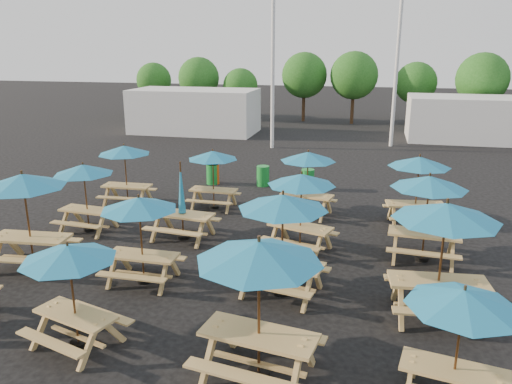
% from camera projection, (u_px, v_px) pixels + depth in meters
% --- Properties ---
extents(ground, '(120.00, 120.00, 0.00)m').
position_uv_depth(ground, '(244.00, 242.00, 14.48)').
color(ground, black).
rests_on(ground, ground).
extents(picnic_unit_1, '(2.26, 2.26, 2.50)m').
position_uv_depth(picnic_unit_1, '(23.00, 187.00, 12.30)').
color(picnic_unit_1, tan).
rests_on(picnic_unit_1, ground).
extents(picnic_unit_2, '(1.90, 1.90, 2.12)m').
position_uv_depth(picnic_unit_2, '(84.00, 174.00, 14.89)').
color(picnic_unit_2, tan).
rests_on(picnic_unit_2, ground).
extents(picnic_unit_3, '(1.90, 1.90, 2.17)m').
position_uv_depth(picnic_unit_3, '(124.00, 154.00, 17.44)').
color(picnic_unit_3, tan).
rests_on(picnic_unit_3, ground).
extents(picnic_unit_4, '(2.15, 2.15, 2.07)m').
position_uv_depth(picnic_unit_4, '(69.00, 260.00, 8.99)').
color(picnic_unit_4, tan).
rests_on(picnic_unit_4, ground).
extents(picnic_unit_5, '(1.80, 1.80, 2.16)m').
position_uv_depth(picnic_unit_5, '(139.00, 209.00, 11.54)').
color(picnic_unit_5, tan).
rests_on(picnic_unit_5, ground).
extents(picnic_unit_6, '(1.98, 1.77, 2.34)m').
position_uv_depth(picnic_unit_6, '(182.00, 208.00, 14.52)').
color(picnic_unit_6, tan).
rests_on(picnic_unit_6, ground).
extents(picnic_unit_7, '(1.75, 1.75, 2.07)m').
position_uv_depth(picnic_unit_7, '(213.00, 159.00, 17.07)').
color(picnic_unit_7, tan).
rests_on(picnic_unit_7, ground).
extents(picnic_unit_8, '(2.41, 2.41, 2.52)m').
position_uv_depth(picnic_unit_8, '(259.00, 261.00, 8.01)').
color(picnic_unit_8, tan).
rests_on(picnic_unit_8, ground).
extents(picnic_unit_9, '(2.35, 2.35, 2.41)m').
position_uv_depth(picnic_unit_9, '(283.00, 209.00, 10.90)').
color(picnic_unit_9, tan).
rests_on(picnic_unit_9, ground).
extents(picnic_unit_10, '(2.33, 2.33, 2.23)m').
position_uv_depth(picnic_unit_10, '(301.00, 185.00, 13.37)').
color(picnic_unit_10, tan).
rests_on(picnic_unit_10, ground).
extents(picnic_unit_11, '(2.16, 2.16, 2.19)m').
position_uv_depth(picnic_unit_11, '(308.00, 161.00, 16.31)').
color(picnic_unit_11, tan).
rests_on(picnic_unit_11, ground).
extents(picnic_unit_12, '(2.01, 2.01, 2.06)m').
position_uv_depth(picnic_unit_12, '(463.00, 307.00, 7.39)').
color(picnic_unit_12, tan).
rests_on(picnic_unit_12, ground).
extents(picnic_unit_13, '(2.31, 2.31, 2.54)m').
position_uv_depth(picnic_unit_13, '(446.00, 219.00, 9.88)').
color(picnic_unit_13, tan).
rests_on(picnic_unit_13, ground).
extents(picnic_unit_14, '(2.09, 2.09, 2.33)m').
position_uv_depth(picnic_unit_14, '(429.00, 188.00, 12.73)').
color(picnic_unit_14, tan).
rests_on(picnic_unit_14, ground).
extents(picnic_unit_15, '(2.13, 2.13, 2.27)m').
position_uv_depth(picnic_unit_15, '(419.00, 166.00, 15.25)').
color(picnic_unit_15, tan).
rests_on(picnic_unit_15, ground).
extents(waste_bin_0, '(0.51, 0.51, 0.82)m').
position_uv_depth(waste_bin_0, '(213.00, 174.00, 20.56)').
color(waste_bin_0, '#E84B0D').
rests_on(waste_bin_0, ground).
extents(waste_bin_1, '(0.51, 0.51, 0.82)m').
position_uv_depth(waste_bin_1, '(213.00, 174.00, 20.55)').
color(waste_bin_1, '#198B30').
rests_on(waste_bin_1, ground).
extents(waste_bin_2, '(0.51, 0.51, 0.82)m').
position_uv_depth(waste_bin_2, '(263.00, 176.00, 20.27)').
color(waste_bin_2, '#198B30').
rests_on(waste_bin_2, ground).
extents(waste_bin_3, '(0.51, 0.51, 0.82)m').
position_uv_depth(waste_bin_3, '(308.00, 179.00, 19.73)').
color(waste_bin_3, '#198B30').
rests_on(waste_bin_3, ground).
extents(mast_0, '(0.20, 0.20, 12.00)m').
position_uv_depth(mast_0, '(273.00, 36.00, 26.31)').
color(mast_0, silver).
rests_on(mast_0, ground).
extents(mast_1, '(0.20, 0.20, 12.00)m').
position_uv_depth(mast_1, '(399.00, 36.00, 26.76)').
color(mast_1, silver).
rests_on(mast_1, ground).
extents(event_tent_0, '(8.00, 4.00, 2.80)m').
position_uv_depth(event_tent_0, '(195.00, 111.00, 32.66)').
color(event_tent_0, silver).
rests_on(event_tent_0, ground).
extents(event_tent_1, '(7.00, 4.00, 2.60)m').
position_uv_depth(event_tent_1, '(468.00, 119.00, 29.90)').
color(event_tent_1, silver).
rests_on(event_tent_1, ground).
extents(tree_0, '(2.80, 2.80, 4.24)m').
position_uv_depth(tree_0, '(154.00, 80.00, 40.36)').
color(tree_0, '#382314').
rests_on(tree_0, ground).
extents(tree_1, '(3.11, 3.11, 4.72)m').
position_uv_depth(tree_1, '(199.00, 78.00, 38.06)').
color(tree_1, '#382314').
rests_on(tree_1, ground).
extents(tree_2, '(2.59, 2.59, 3.93)m').
position_uv_depth(tree_2, '(240.00, 86.00, 37.24)').
color(tree_2, '#382314').
rests_on(tree_2, ground).
extents(tree_3, '(3.36, 3.36, 5.09)m').
position_uv_depth(tree_3, '(304.00, 75.00, 37.00)').
color(tree_3, '#382314').
rests_on(tree_3, ground).
extents(tree_4, '(3.41, 3.41, 5.17)m').
position_uv_depth(tree_4, '(354.00, 75.00, 35.76)').
color(tree_4, '#382314').
rests_on(tree_4, ground).
extents(tree_5, '(2.94, 2.94, 4.45)m').
position_uv_depth(tree_5, '(416.00, 83.00, 35.34)').
color(tree_5, '#382314').
rests_on(tree_5, ground).
extents(tree_6, '(3.38, 3.38, 5.13)m').
position_uv_depth(tree_6, '(482.00, 79.00, 32.67)').
color(tree_6, '#382314').
rests_on(tree_6, ground).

